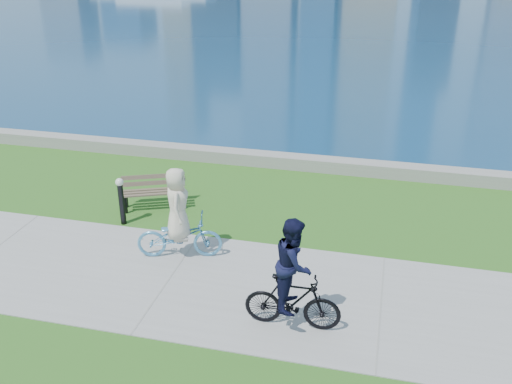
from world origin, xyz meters
TOP-DOWN VIEW (x-y plane):
  - ground at (0.00, 0.00)m, footprint 320.00×320.00m
  - concrete_path at (0.00, 0.00)m, footprint 80.00×3.50m
  - seawall at (0.00, 6.20)m, footprint 90.00×0.50m
  - park_bench at (-1.53, 2.90)m, footprint 1.58×1.06m
  - bollard_lamp at (-1.87, 1.91)m, footprint 0.18×0.18m
  - cyclist_woman at (-0.09, 0.84)m, footprint 1.03×1.83m
  - cyclist_man at (2.56, -0.87)m, footprint 0.62×1.64m

SIDE VIEW (x-z plane):
  - ground at x=0.00m, z-range 0.00..0.00m
  - concrete_path at x=0.00m, z-range 0.00..0.02m
  - seawall at x=0.00m, z-range 0.00..0.35m
  - park_bench at x=-1.53m, z-range 0.09..0.86m
  - bollard_lamp at x=-1.87m, z-range 0.08..1.21m
  - cyclist_woman at x=-0.09m, z-range -0.23..1.71m
  - cyclist_man at x=2.56m, z-range -0.14..1.89m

